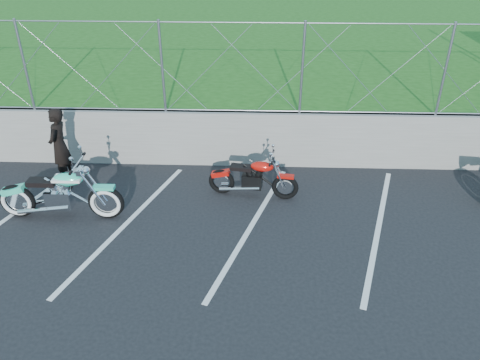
{
  "coord_description": "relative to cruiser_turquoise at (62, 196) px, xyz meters",
  "views": [
    {
      "loc": [
        0.05,
        -6.34,
        5.18
      ],
      "look_at": [
        -0.24,
        1.3,
        0.81
      ],
      "focal_mm": 35.0,
      "sensor_mm": 36.0,
      "label": 1
    }
  ],
  "objects": [
    {
      "name": "cruiser_turquoise",
      "position": [
        0.0,
        0.0,
        0.0
      ],
      "size": [
        2.44,
        0.77,
        1.21
      ],
      "rotation": [
        0.0,
        0.0,
        0.01
      ],
      "color": "black",
      "rests_on": "ground"
    },
    {
      "name": "person_standing",
      "position": [
        -0.53,
        1.45,
        0.36
      ],
      "size": [
        0.43,
        0.63,
        1.68
      ],
      "primitive_type": "imported",
      "rotation": [
        0.0,
        0.0,
        -1.62
      ],
      "color": "black",
      "rests_on": "ground"
    },
    {
      "name": "retaining_wall",
      "position": [
        3.65,
        2.36,
        0.16
      ],
      "size": [
        30.0,
        0.22,
        1.3
      ],
      "primitive_type": "cube",
      "color": "slate",
      "rests_on": "ground"
    },
    {
      "name": "naked_orange",
      "position": [
        3.67,
        0.93,
        -0.08
      ],
      "size": [
        1.89,
        0.64,
        0.94
      ],
      "rotation": [
        0.0,
        0.0,
        -0.14
      ],
      "color": "black",
      "rests_on": "ground"
    },
    {
      "name": "grass_field",
      "position": [
        3.65,
        12.36,
        0.16
      ],
      "size": [
        30.0,
        20.0,
        1.3
      ],
      "primitive_type": "cube",
      "color": "#1C5015",
      "rests_on": "ground"
    },
    {
      "name": "parking_lines",
      "position": [
        4.85,
        -0.14,
        -0.48
      ],
      "size": [
        18.29,
        4.31,
        0.01
      ],
      "color": "silver",
      "rests_on": "ground"
    },
    {
      "name": "chain_link_fence",
      "position": [
        3.65,
        2.36,
        1.81
      ],
      "size": [
        28.0,
        0.03,
        2.0
      ],
      "color": "gray",
      "rests_on": "retaining_wall"
    },
    {
      "name": "ground",
      "position": [
        3.65,
        -1.14,
        -0.49
      ],
      "size": [
        90.0,
        90.0,
        0.0
      ],
      "primitive_type": "plane",
      "color": "black",
      "rests_on": "ground"
    }
  ]
}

